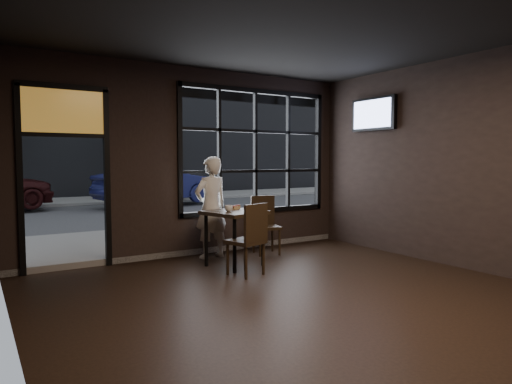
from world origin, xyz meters
TOP-DOWN VIEW (x-y plane):
  - floor at (0.00, 0.00)m, footprint 6.00×7.00m
  - ceiling at (0.00, 0.00)m, footprint 6.00×7.00m
  - wall_left at (-3.00, 0.00)m, footprint 0.04×7.00m
  - wall_right at (3.00, 0.00)m, footprint 0.04×7.00m
  - window_frame at (1.20, 3.50)m, footprint 3.06×0.12m
  - stained_transom at (-2.10, 3.50)m, footprint 1.20×0.06m
  - street_asphalt at (0.00, 24.00)m, footprint 60.00×41.00m
  - building_across at (0.00, 23.00)m, footprint 28.00×12.00m
  - cafe_table at (0.14, 2.40)m, footprint 0.98×0.98m
  - chair_near at (0.00, 1.85)m, footprint 0.55×0.55m
  - chair_window at (1.05, 2.90)m, footprint 0.53×0.53m
  - man at (0.10, 3.14)m, footprint 0.67×0.49m
  - hotdog at (0.26, 2.57)m, footprint 0.21×0.17m
  - cup at (0.01, 2.36)m, footprint 0.14×0.14m
  - tv at (2.93, 2.23)m, footprint 0.12×1.02m
  - navy_car at (2.35, 11.90)m, footprint 4.54×2.28m
  - tree_right at (2.82, 14.91)m, footprint 2.24×2.24m

SIDE VIEW (x-z plane):
  - street_asphalt at x=0.00m, z-range -0.04..0.00m
  - floor at x=0.00m, z-range -0.02..0.00m
  - cafe_table at x=0.14m, z-range 0.00..0.86m
  - chair_window at x=1.05m, z-range 0.00..1.01m
  - chair_near at x=0.00m, z-range 0.00..1.03m
  - navy_car at x=2.35m, z-range 0.10..1.53m
  - man at x=0.10m, z-range 0.00..1.70m
  - hotdog at x=0.26m, z-range 0.86..0.92m
  - cup at x=0.01m, z-range 0.86..0.95m
  - wall_left at x=-3.00m, z-range 0.00..3.20m
  - wall_right at x=3.00m, z-range 0.00..3.20m
  - window_frame at x=1.20m, z-range 0.66..2.94m
  - stained_transom at x=-2.10m, z-range 2.00..2.70m
  - tv at x=2.93m, z-range 2.17..2.76m
  - tree_right at x=2.82m, z-range 0.78..4.60m
  - ceiling at x=0.00m, z-range 3.20..3.22m
  - building_across at x=0.00m, z-range 0.00..15.00m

